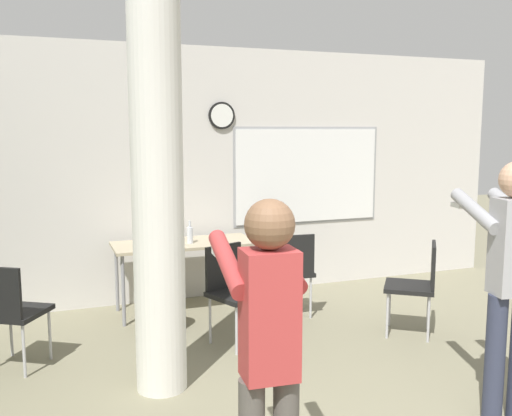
# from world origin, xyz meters

# --- Properties ---
(wall_back) EXTENTS (8.00, 0.15, 2.80)m
(wall_back) POSITION_xyz_m (0.03, 5.06, 1.40)
(wall_back) COLOR silver
(wall_back) RESTS_ON ground_plane
(support_pillar) EXTENTS (0.37, 0.37, 2.80)m
(support_pillar) POSITION_xyz_m (-0.78, 2.85, 1.40)
(support_pillar) COLOR silver
(support_pillar) RESTS_ON ground_plane
(folding_table) EXTENTS (1.46, 0.62, 0.74)m
(folding_table) POSITION_xyz_m (-0.19, 4.55, 0.68)
(folding_table) COLOR tan
(folding_table) RESTS_ON ground_plane
(bottle_on_table) EXTENTS (0.06, 0.06, 0.24)m
(bottle_on_table) POSITION_xyz_m (-0.15, 4.47, 0.83)
(bottle_on_table) COLOR silver
(bottle_on_table) RESTS_ON folding_table
(waste_bin) EXTENTS (0.31, 0.31, 0.35)m
(waste_bin) POSITION_xyz_m (-0.48, 4.05, 0.17)
(waste_bin) COLOR #38383D
(waste_bin) RESTS_ON ground_plane
(chair_table_right) EXTENTS (0.47, 0.47, 0.87)m
(chair_table_right) POSITION_xyz_m (0.77, 3.99, 0.51)
(chair_table_right) COLOR black
(chair_table_right) RESTS_ON ground_plane
(chair_mid_room) EXTENTS (0.62, 0.62, 0.87)m
(chair_mid_room) POSITION_xyz_m (1.66, 3.11, 0.51)
(chair_mid_room) COLOR black
(chair_mid_room) RESTS_ON ground_plane
(chair_table_front) EXTENTS (0.57, 0.57, 0.87)m
(chair_table_front) POSITION_xyz_m (0.00, 3.54, 0.51)
(chair_table_front) COLOR black
(chair_table_front) RESTS_ON ground_plane
(chair_near_pillar) EXTENTS (0.61, 0.61, 0.87)m
(chair_near_pillar) POSITION_xyz_m (-1.83, 3.57, 0.51)
(chair_near_pillar) COLOR black
(chair_near_pillar) RESTS_ON ground_plane
(person_playing_front) EXTENTS (0.39, 0.65, 1.61)m
(person_playing_front) POSITION_xyz_m (-0.64, 1.09, 0.95)
(person_playing_front) COLOR #514C47
(person_playing_front) RESTS_ON ground_plane
(person_playing_side) EXTENTS (0.48, 0.70, 1.71)m
(person_playing_side) POSITION_xyz_m (1.21, 1.58, 1.01)
(person_playing_side) COLOR #2D3347
(person_playing_side) RESTS_ON ground_plane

